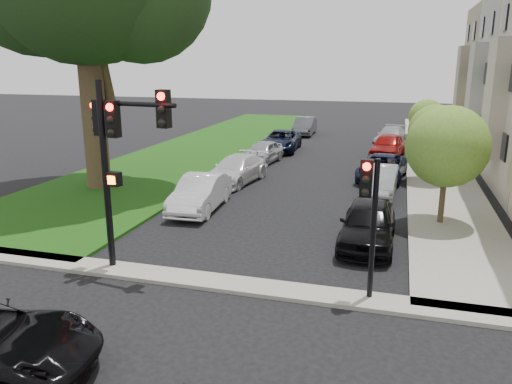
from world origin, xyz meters
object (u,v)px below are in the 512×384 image
(traffic_signal_secondary, at_px, (370,204))
(car_parked_5, at_px, (200,193))
(car_parked_0, at_px, (368,224))
(car_parked_4, at_px, (391,136))
(small_tree_b, at_px, (435,131))
(car_parked_9, at_px, (305,126))
(small_tree_c, at_px, (427,117))
(traffic_signal_main, at_px, (118,143))
(car_parked_3, at_px, (388,146))
(car_parked_8, at_px, (281,141))
(car_parked_7, at_px, (262,152))
(car_parked_6, at_px, (236,170))
(car_parked_2, at_px, (382,167))
(car_parked_1, at_px, (380,181))
(small_tree_a, at_px, (447,147))

(traffic_signal_secondary, bearing_deg, car_parked_5, 138.41)
(car_parked_0, distance_m, car_parked_4, 21.97)
(small_tree_b, relative_size, car_parked_4, 0.86)
(car_parked_0, bearing_deg, car_parked_9, 105.83)
(car_parked_4, bearing_deg, car_parked_5, -102.79)
(small_tree_c, bearing_deg, traffic_signal_main, -111.70)
(car_parked_4, relative_size, car_parked_9, 1.04)
(car_parked_3, height_order, car_parked_9, car_parked_3)
(car_parked_0, distance_m, car_parked_5, 7.51)
(traffic_signal_main, relative_size, car_parked_8, 1.11)
(car_parked_0, distance_m, car_parked_9, 26.65)
(car_parked_4, height_order, car_parked_9, car_parked_9)
(car_parked_5, relative_size, car_parked_7, 1.10)
(car_parked_0, height_order, car_parked_9, car_parked_0)
(small_tree_b, relative_size, car_parked_6, 0.84)
(car_parked_8, bearing_deg, car_parked_2, -48.04)
(car_parked_8, bearing_deg, car_parked_6, -93.47)
(car_parked_2, distance_m, car_parked_4, 11.75)
(car_parked_2, bearing_deg, car_parked_0, -83.90)
(car_parked_1, bearing_deg, small_tree_c, 81.41)
(car_parked_2, bearing_deg, traffic_signal_main, -109.48)
(car_parked_5, height_order, car_parked_7, car_parked_5)
(small_tree_b, distance_m, car_parked_5, 12.76)
(car_parked_7, bearing_deg, car_parked_1, -31.74)
(car_parked_2, bearing_deg, traffic_signal_secondary, -82.94)
(car_parked_9, bearing_deg, small_tree_a, -68.91)
(small_tree_b, relative_size, traffic_signal_main, 0.71)
(car_parked_0, relative_size, car_parked_9, 1.00)
(car_parked_4, relative_size, car_parked_5, 1.04)
(small_tree_a, xyz_separation_m, car_parked_5, (-9.74, -0.74, -2.34))
(traffic_signal_main, bearing_deg, small_tree_a, 37.10)
(traffic_signal_main, height_order, car_parked_8, traffic_signal_main)
(small_tree_a, xyz_separation_m, car_parked_4, (-2.32, 18.95, -2.40))
(small_tree_b, distance_m, car_parked_8, 12.26)
(traffic_signal_main, bearing_deg, small_tree_b, 56.62)
(car_parked_6, bearing_deg, car_parked_0, -37.47)
(car_parked_6, xyz_separation_m, car_parked_8, (0.05, 10.01, 0.01))
(small_tree_b, distance_m, car_parked_6, 10.42)
(small_tree_c, xyz_separation_m, car_parked_0, (-2.59, -19.80, -1.66))
(small_tree_b, xyz_separation_m, small_tree_c, (0.00, 9.50, -0.28))
(small_tree_b, height_order, car_parked_8, small_tree_b)
(traffic_signal_secondary, bearing_deg, small_tree_c, 84.34)
(car_parked_3, relative_size, car_parked_9, 1.03)
(small_tree_a, height_order, traffic_signal_main, traffic_signal_main)
(small_tree_b, height_order, car_parked_2, small_tree_b)
(car_parked_2, distance_m, car_parked_7, 7.76)
(car_parked_1, height_order, car_parked_6, car_parked_6)
(car_parked_4, height_order, car_parked_7, car_parked_7)
(car_parked_1, bearing_deg, small_tree_b, 55.65)
(car_parked_0, distance_m, car_parked_8, 18.86)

